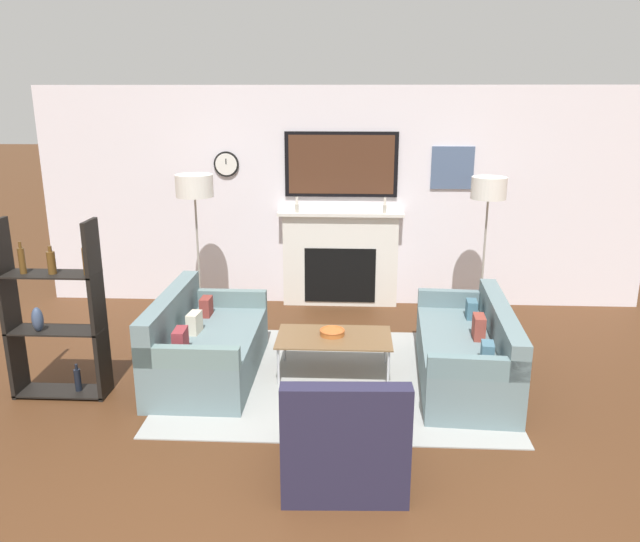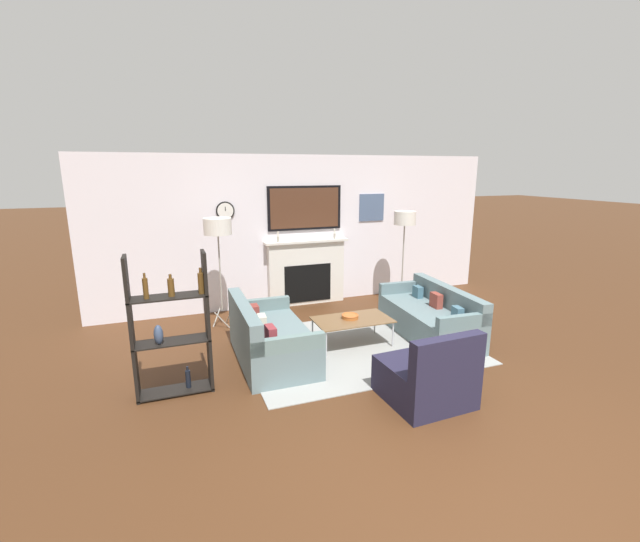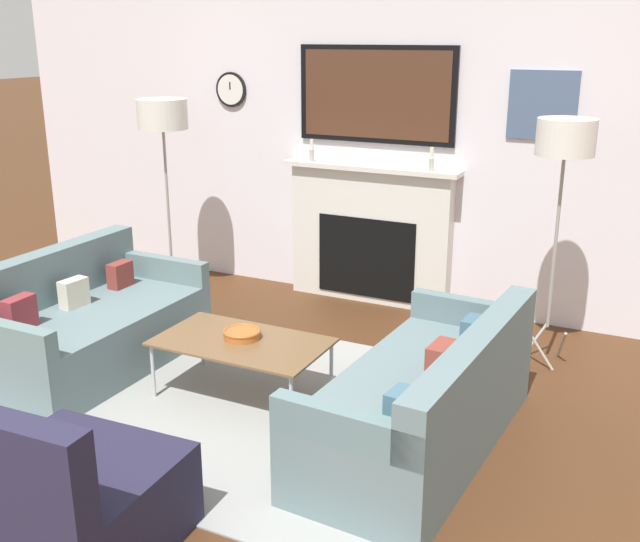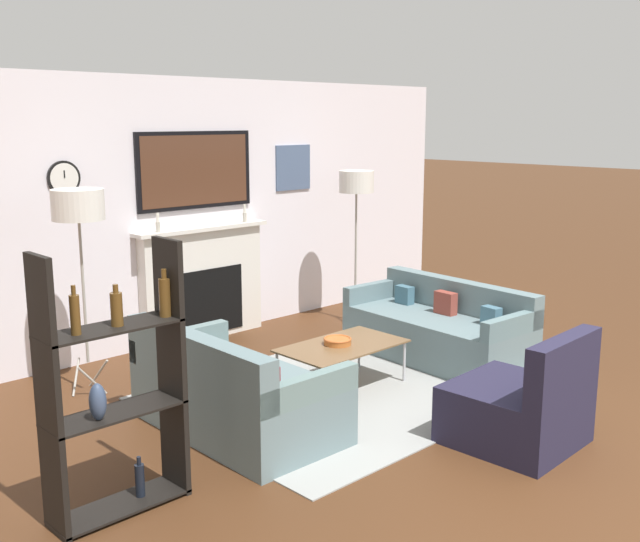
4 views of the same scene
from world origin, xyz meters
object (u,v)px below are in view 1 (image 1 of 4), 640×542
Objects in this scene: couch_right at (468,354)px; armchair at (344,443)px; floor_lamp_left at (194,188)px; floor_lamp_right at (489,191)px; coffee_table at (334,339)px; decorative_bowl at (332,332)px; shelf_unit at (54,314)px; couch_left at (204,347)px.

armchair is (-1.13, -1.59, -0.01)m from couch_right.
couch_right is at bearing -27.63° from floor_lamp_left.
floor_lamp_right is at bearing 0.00° from floor_lamp_left.
armchair reaches higher than coffee_table.
armchair is 1.72m from decorative_bowl.
decorative_bowl is 0.15× the size of shelf_unit.
floor_lamp_left reaches higher than decorative_bowl.
floor_lamp_right is at bearing 74.91° from couch_right.
floor_lamp_left is 1.00× the size of floor_lamp_right.
floor_lamp_left is at bearing 139.22° from decorative_bowl.
coffee_table is 4.47× the size of decorative_bowl.
coffee_table is 2.50m from shelf_unit.
decorative_bowl is at bearing 174.61° from couch_right.
shelf_unit is (-2.53, 1.14, 0.49)m from armchair.
shelf_unit is at bearing -166.55° from decorative_bowl.
coffee_table is (1.23, 0.08, 0.08)m from couch_left.
couch_right is at bearing 7.05° from shelf_unit.
decorative_bowl is (-0.02, 0.04, 0.05)m from coffee_table.
coffee_table is 2.48m from floor_lamp_left.
floor_lamp_right reaches higher than couch_right.
decorative_bowl reaches higher than coffee_table.
floor_lamp_left is at bearing 152.37° from couch_right.
armchair is at bearing -49.77° from couch_left.
decorative_bowl is 0.14× the size of floor_lamp_right.
decorative_bowl is 2.41m from floor_lamp_left.
shelf_unit is (-1.19, -0.45, 0.48)m from couch_left.
floor_lamp_left is (-0.40, 1.50, 1.29)m from couch_left.
floor_lamp_left reaches higher than floor_lamp_right.
floor_lamp_left is (-2.87, 1.50, 1.30)m from couch_right.
couch_left is 2.08m from armchair.
couch_left is 1.50× the size of coffee_table.
shelf_unit is at bearing -167.51° from coffee_table.
couch_left is at bearing 179.96° from couch_right.
couch_right reaches higher than decorative_bowl.
shelf_unit is at bearing -154.31° from floor_lamp_right.
armchair is 1.68m from coffee_table.
floor_lamp_right is 4.58m from shelf_unit.
coffee_table is 0.68× the size of shelf_unit.
floor_lamp_left is at bearing 104.77° from couch_left.
decorative_bowl is 0.14× the size of floor_lamp_left.
shelf_unit is at bearing 155.84° from armchair.
couch_left is 2.48m from couch_right.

